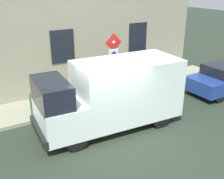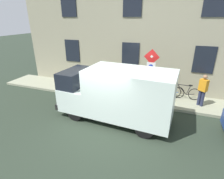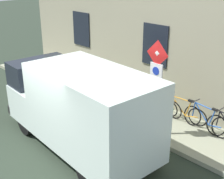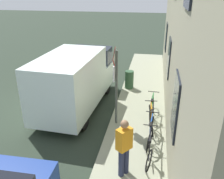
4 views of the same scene
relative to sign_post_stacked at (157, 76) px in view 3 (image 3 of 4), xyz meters
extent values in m
plane|color=#283327|center=(-2.93, 1.57, -2.06)|extent=(80.00, 80.00, 0.00)
cube|color=gray|center=(0.85, 1.57, -1.99)|extent=(2.12, 17.27, 0.14)
cube|color=gray|center=(2.25, 1.57, 1.63)|extent=(0.70, 15.27, 7.39)
cube|color=black|center=(1.88, 1.57, 0.30)|extent=(0.06, 1.10, 1.50)
cube|color=black|center=(1.88, 5.77, 0.30)|extent=(0.06, 1.10, 1.50)
cylinder|color=#474C47|center=(0.04, 0.00, -0.51)|extent=(0.09, 0.09, 2.82)
pyramid|color=silver|center=(-0.04, 0.00, 0.65)|extent=(0.07, 0.50, 0.50)
pyramid|color=red|center=(-0.04, 0.00, 0.65)|extent=(0.05, 0.56, 0.56)
cube|color=white|center=(-0.02, 0.00, 0.10)|extent=(0.06, 0.44, 0.56)
cylinder|color=#1933B2|center=(-0.05, 0.00, 0.16)|extent=(0.02, 0.24, 0.24)
cube|color=white|center=(-1.95, 0.59, -0.65)|extent=(2.23, 3.92, 2.18)
cube|color=white|center=(-1.80, 3.19, -1.19)|extent=(2.08, 1.52, 1.10)
cube|color=black|center=(-1.78, 3.39, -0.29)|extent=(1.98, 1.10, 0.84)
cube|color=black|center=(-1.75, 3.93, -1.56)|extent=(2.01, 0.28, 0.28)
cylinder|color=black|center=(-2.69, 3.00, -1.68)|extent=(0.27, 0.77, 0.76)
cylinder|color=black|center=(-0.93, 2.90, -1.68)|extent=(0.27, 0.77, 0.76)
cylinder|color=black|center=(-2.89, -0.32, -1.68)|extent=(0.27, 0.77, 0.76)
cylinder|color=black|center=(-1.14, -0.43, -1.68)|extent=(0.27, 0.77, 0.76)
torus|color=black|center=(1.35, -1.36, -1.59)|extent=(0.18, 0.66, 0.65)
cylinder|color=black|center=(1.35, -1.38, -1.34)|extent=(0.04, 0.09, 0.50)
cylinder|color=#262626|center=(1.35, -1.41, -1.05)|extent=(0.46, 0.03, 0.03)
torus|color=black|center=(1.39, -0.49, -1.59)|extent=(0.17, 0.67, 0.66)
torus|color=black|center=(1.32, -1.54, -1.59)|extent=(0.17, 0.67, 0.66)
cylinder|color=#2152B0|center=(1.37, -0.83, -1.39)|extent=(0.08, 0.60, 0.60)
cylinder|color=#2152B0|center=(1.36, -0.90, -1.11)|extent=(0.09, 0.73, 0.07)
cylinder|color=#2152B0|center=(1.34, -1.19, -1.40)|extent=(0.05, 0.19, 0.55)
cylinder|color=#2152B0|center=(1.33, -1.33, -1.63)|extent=(0.07, 0.43, 0.12)
cylinder|color=#2152B0|center=(1.39, -0.52, -1.34)|extent=(0.04, 0.09, 0.50)
cube|color=black|center=(1.34, -1.26, -1.09)|extent=(0.09, 0.21, 0.06)
cylinder|color=#262626|center=(1.39, -0.54, -1.05)|extent=(0.46, 0.06, 0.03)
torus|color=black|center=(1.30, 0.38, -1.59)|extent=(0.19, 0.67, 0.66)
torus|color=black|center=(1.40, -0.67, -1.59)|extent=(0.19, 0.67, 0.66)
cylinder|color=orange|center=(1.34, 0.04, -1.39)|extent=(0.09, 0.60, 0.60)
cylinder|color=orange|center=(1.34, -0.04, -1.11)|extent=(0.11, 0.73, 0.07)
cylinder|color=orange|center=(1.37, -0.32, -1.40)|extent=(0.05, 0.19, 0.55)
cylinder|color=orange|center=(1.38, -0.46, -1.63)|extent=(0.08, 0.43, 0.12)
cylinder|color=orange|center=(1.31, 0.35, -1.34)|extent=(0.04, 0.09, 0.50)
cube|color=black|center=(1.38, -0.40, -1.09)|extent=(0.10, 0.21, 0.06)
cylinder|color=#262626|center=(1.31, 0.33, -1.05)|extent=(0.46, 0.07, 0.03)
torus|color=black|center=(1.38, 1.24, -1.59)|extent=(0.15, 0.67, 0.66)
torus|color=black|center=(1.32, 0.20, -1.59)|extent=(0.15, 0.67, 0.66)
cylinder|color=#2A883C|center=(1.36, 0.91, -1.39)|extent=(0.07, 0.60, 0.60)
cylinder|color=#2A883C|center=(1.36, 0.83, -1.11)|extent=(0.08, 0.73, 0.07)
cylinder|color=#2A883C|center=(1.34, 0.54, -1.40)|extent=(0.05, 0.19, 0.55)
cylinder|color=#2A883C|center=(1.34, 0.41, -1.63)|extent=(0.06, 0.43, 0.12)
cylinder|color=#2A883C|center=(1.38, 1.22, -1.34)|extent=(0.04, 0.09, 0.50)
cube|color=black|center=(1.34, 0.47, -1.09)|extent=(0.09, 0.20, 0.06)
cylinder|color=#262626|center=(1.38, 1.19, -1.05)|extent=(0.46, 0.06, 0.03)
cylinder|color=#2D5133|center=(0.14, 3.48, -1.47)|extent=(0.44, 0.44, 0.90)
camera|label=1|loc=(-9.68, 5.82, 3.08)|focal=43.40mm
camera|label=2|loc=(-8.98, -1.13, 2.51)|focal=28.45mm
camera|label=3|loc=(-6.70, -5.08, 2.94)|focal=49.13mm
camera|label=4|loc=(1.30, -7.93, 2.95)|focal=38.77mm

